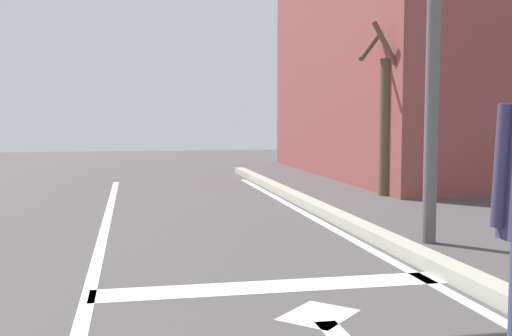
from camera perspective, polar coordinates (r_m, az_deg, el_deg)
name	(u,v)px	position (r m, az deg, el deg)	size (l,w,h in m)	color
lane_line_center	(82,323)	(4.72, -15.89, -13.72)	(0.12, 20.00, 0.01)	silver
lane_line_curbside	(461,299)	(5.38, 18.55, -11.48)	(0.12, 20.00, 0.01)	silver
stop_bar	(273,286)	(5.48, 1.60, -10.94)	(3.14, 0.40, 0.01)	silver
lane_arrow_head	(318,315)	(4.76, 5.82, -13.41)	(0.56, 0.44, 0.01)	silver
curb_strip	(489,289)	(5.49, 20.87, -10.50)	(0.24, 24.00, 0.14)	#A3A292
roadside_tree	(386,116)	(11.99, 12.03, 4.73)	(1.11, 1.00, 3.47)	brown
building_block	(469,16)	(17.75, 19.18, 13.24)	(8.18, 9.67, 8.43)	brown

